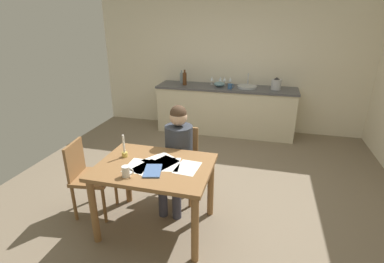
% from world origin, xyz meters
% --- Properties ---
extents(ground_plane, '(5.20, 5.20, 0.04)m').
position_xyz_m(ground_plane, '(0.00, 0.00, -0.02)').
color(ground_plane, '#7A6B56').
extents(wall_back, '(5.20, 0.12, 2.60)m').
position_xyz_m(wall_back, '(0.00, 2.60, 1.30)').
color(wall_back, silver).
rests_on(wall_back, ground).
extents(kitchen_counter, '(2.60, 0.64, 0.90)m').
position_xyz_m(kitchen_counter, '(0.00, 2.24, 0.45)').
color(kitchen_counter, beige).
rests_on(kitchen_counter, ground).
extents(dining_table, '(1.13, 0.83, 0.74)m').
position_xyz_m(dining_table, '(-0.27, -0.73, 0.62)').
color(dining_table, olive).
rests_on(dining_table, ground).
extents(chair_at_table, '(0.40, 0.40, 0.87)m').
position_xyz_m(chair_at_table, '(-0.19, -0.08, 0.49)').
color(chair_at_table, olive).
rests_on(chair_at_table, ground).
extents(person_seated, '(0.32, 0.59, 1.19)m').
position_xyz_m(person_seated, '(-0.19, -0.22, 0.68)').
color(person_seated, '#333842').
rests_on(person_seated, ground).
extents(chair_side_empty, '(0.45, 0.45, 0.85)m').
position_xyz_m(chair_side_empty, '(-1.09, -0.67, 0.47)').
color(chair_side_empty, olive).
rests_on(chair_side_empty, ground).
extents(coffee_mug, '(0.11, 0.08, 0.10)m').
position_xyz_m(coffee_mug, '(-0.43, -1.00, 0.79)').
color(coffee_mug, white).
rests_on(coffee_mug, dining_table).
extents(candlestick, '(0.06, 0.06, 0.24)m').
position_xyz_m(candlestick, '(-0.63, -0.64, 0.81)').
color(candlestick, gold).
rests_on(candlestick, dining_table).
extents(book_magazine, '(0.21, 0.28, 0.02)m').
position_xyz_m(book_magazine, '(-0.23, -0.86, 0.75)').
color(book_magazine, '#446397').
rests_on(book_magazine, dining_table).
extents(paper_letter, '(0.34, 0.36, 0.00)m').
position_xyz_m(paper_letter, '(-0.27, -0.61, 0.74)').
color(paper_letter, white).
rests_on(paper_letter, dining_table).
extents(paper_bill, '(0.32, 0.36, 0.00)m').
position_xyz_m(paper_bill, '(-0.20, -0.68, 0.74)').
color(paper_bill, white).
rests_on(paper_bill, dining_table).
extents(paper_envelope, '(0.21, 0.30, 0.00)m').
position_xyz_m(paper_envelope, '(-0.42, -0.79, 0.74)').
color(paper_envelope, white).
rests_on(paper_envelope, dining_table).
extents(paper_receipt, '(0.31, 0.36, 0.00)m').
position_xyz_m(paper_receipt, '(-0.31, -0.80, 0.74)').
color(paper_receipt, white).
rests_on(paper_receipt, dining_table).
extents(paper_notice, '(0.26, 0.33, 0.00)m').
position_xyz_m(paper_notice, '(-0.13, -0.68, 0.74)').
color(paper_notice, white).
rests_on(paper_notice, dining_table).
extents(paper_flyer, '(0.23, 0.31, 0.00)m').
position_xyz_m(paper_flyer, '(0.06, -0.70, 0.74)').
color(paper_flyer, white).
rests_on(paper_flyer, dining_table).
extents(sink_unit, '(0.36, 0.36, 0.24)m').
position_xyz_m(sink_unit, '(0.38, 2.24, 0.92)').
color(sink_unit, '#B2B7BC').
rests_on(sink_unit, kitchen_counter).
extents(bottle_oil, '(0.07, 0.07, 0.25)m').
position_xyz_m(bottle_oil, '(-0.90, 2.33, 1.01)').
color(bottle_oil, '#8C999E').
rests_on(bottle_oil, kitchen_counter).
extents(bottle_vinegar, '(0.07, 0.07, 0.29)m').
position_xyz_m(bottle_vinegar, '(-0.79, 2.18, 1.02)').
color(bottle_vinegar, '#593319').
rests_on(bottle_vinegar, kitchen_counter).
extents(mixing_bowl, '(0.20, 0.20, 0.09)m').
position_xyz_m(mixing_bowl, '(-0.13, 2.22, 0.95)').
color(mixing_bowl, '#668C99').
rests_on(mixing_bowl, kitchen_counter).
extents(stovetop_kettle, '(0.18, 0.18, 0.22)m').
position_xyz_m(stovetop_kettle, '(0.90, 2.24, 1.00)').
color(stovetop_kettle, '#B7BABF').
rests_on(stovetop_kettle, kitchen_counter).
extents(wine_glass_near_sink, '(0.07, 0.07, 0.15)m').
position_xyz_m(wine_glass_near_sink, '(0.05, 2.39, 1.01)').
color(wine_glass_near_sink, silver).
rests_on(wine_glass_near_sink, kitchen_counter).
extents(wine_glass_by_kettle, '(0.07, 0.07, 0.15)m').
position_xyz_m(wine_glass_by_kettle, '(-0.06, 2.39, 1.01)').
color(wine_glass_by_kettle, silver).
rests_on(wine_glass_by_kettle, kitchen_counter).
extents(wine_glass_back_left, '(0.07, 0.07, 0.15)m').
position_xyz_m(wine_glass_back_left, '(-0.14, 2.39, 1.01)').
color(wine_glass_back_left, silver).
rests_on(wine_glass_back_left, kitchen_counter).
extents(wine_glass_back_right, '(0.07, 0.07, 0.15)m').
position_xyz_m(wine_glass_back_right, '(-0.30, 2.39, 1.01)').
color(wine_glass_back_right, silver).
rests_on(wine_glass_back_right, kitchen_counter).
extents(teacup_on_counter, '(0.12, 0.08, 0.09)m').
position_xyz_m(teacup_on_counter, '(0.09, 2.09, 0.95)').
color(teacup_on_counter, '#33598C').
rests_on(teacup_on_counter, kitchen_counter).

